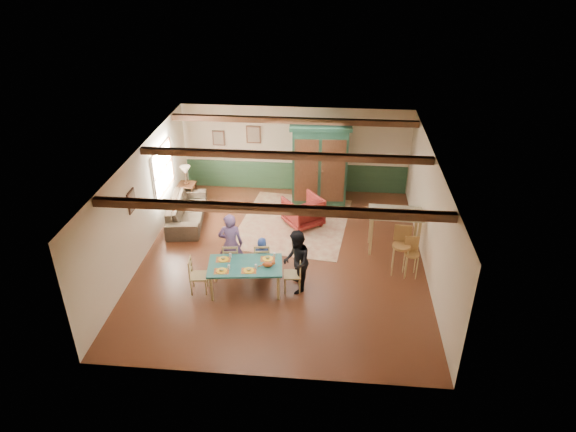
# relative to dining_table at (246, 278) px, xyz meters

# --- Properties ---
(floor) EXTENTS (8.00, 8.00, 0.00)m
(floor) POSITION_rel_dining_table_xyz_m (0.71, 1.43, -0.34)
(floor) COLOR #472114
(floor) RESTS_ON ground
(wall_back) EXTENTS (7.00, 0.02, 2.70)m
(wall_back) POSITION_rel_dining_table_xyz_m (0.71, 5.43, 1.01)
(wall_back) COLOR beige
(wall_back) RESTS_ON floor
(wall_left) EXTENTS (0.02, 8.00, 2.70)m
(wall_left) POSITION_rel_dining_table_xyz_m (-2.79, 1.43, 1.01)
(wall_left) COLOR beige
(wall_left) RESTS_ON floor
(wall_right) EXTENTS (0.02, 8.00, 2.70)m
(wall_right) POSITION_rel_dining_table_xyz_m (4.21, 1.43, 1.01)
(wall_right) COLOR beige
(wall_right) RESTS_ON floor
(ceiling) EXTENTS (7.00, 8.00, 0.02)m
(ceiling) POSITION_rel_dining_table_xyz_m (0.71, 1.43, 2.36)
(ceiling) COLOR white
(ceiling) RESTS_ON wall_back
(wainscot_back) EXTENTS (6.95, 0.03, 0.90)m
(wainscot_back) POSITION_rel_dining_table_xyz_m (0.71, 5.41, 0.11)
(wainscot_back) COLOR #223E26
(wainscot_back) RESTS_ON floor
(ceiling_beam_front) EXTENTS (6.95, 0.16, 0.16)m
(ceiling_beam_front) POSITION_rel_dining_table_xyz_m (0.71, -0.87, 2.27)
(ceiling_beam_front) COLOR #331B0E
(ceiling_beam_front) RESTS_ON ceiling
(ceiling_beam_mid) EXTENTS (6.95, 0.16, 0.16)m
(ceiling_beam_mid) POSITION_rel_dining_table_xyz_m (0.71, 1.83, 2.27)
(ceiling_beam_mid) COLOR #331B0E
(ceiling_beam_mid) RESTS_ON ceiling
(ceiling_beam_back) EXTENTS (6.95, 0.16, 0.16)m
(ceiling_beam_back) POSITION_rel_dining_table_xyz_m (0.71, 4.43, 2.27)
(ceiling_beam_back) COLOR #331B0E
(ceiling_beam_back) RESTS_ON ceiling
(window_left) EXTENTS (0.06, 1.60, 1.30)m
(window_left) POSITION_rel_dining_table_xyz_m (-2.76, 3.13, 1.21)
(window_left) COLOR white
(window_left) RESTS_ON wall_left
(picture_left_wall) EXTENTS (0.04, 0.42, 0.52)m
(picture_left_wall) POSITION_rel_dining_table_xyz_m (-2.76, 0.83, 1.41)
(picture_left_wall) COLOR gray
(picture_left_wall) RESTS_ON wall_left
(picture_back_a) EXTENTS (0.45, 0.04, 0.55)m
(picture_back_a) POSITION_rel_dining_table_xyz_m (-0.59, 5.40, 1.46)
(picture_back_a) COLOR gray
(picture_back_a) RESTS_ON wall_back
(picture_back_b) EXTENTS (0.38, 0.04, 0.48)m
(picture_back_b) POSITION_rel_dining_table_xyz_m (-1.69, 5.40, 1.31)
(picture_back_b) COLOR gray
(picture_back_b) RESTS_ON wall_back
(dining_table) EXTENTS (1.75, 1.11, 0.69)m
(dining_table) POSITION_rel_dining_table_xyz_m (0.00, 0.00, 0.00)
(dining_table) COLOR #1E605B
(dining_table) RESTS_ON floor
(dining_chair_far_left) EXTENTS (0.43, 0.45, 0.87)m
(dining_chair_far_left) POSITION_rel_dining_table_xyz_m (-0.44, 0.61, 0.09)
(dining_chair_far_left) COLOR tan
(dining_chair_far_left) RESTS_ON floor
(dining_chair_far_right) EXTENTS (0.43, 0.45, 0.87)m
(dining_chair_far_right) POSITION_rel_dining_table_xyz_m (0.29, 0.70, 0.09)
(dining_chair_far_right) COLOR tan
(dining_chair_far_right) RESTS_ON floor
(dining_chair_end_left) EXTENTS (0.45, 0.43, 0.87)m
(dining_chair_end_left) POSITION_rel_dining_table_xyz_m (-1.05, -0.12, 0.09)
(dining_chair_end_left) COLOR tan
(dining_chair_end_left) RESTS_ON floor
(dining_chair_end_right) EXTENTS (0.45, 0.43, 0.87)m
(dining_chair_end_right) POSITION_rel_dining_table_xyz_m (1.05, 0.12, 0.09)
(dining_chair_end_right) COLOR tan
(dining_chair_end_right) RESTS_ON floor
(person_man) EXTENTS (0.62, 0.45, 1.59)m
(person_man) POSITION_rel_dining_table_xyz_m (-0.45, 0.69, 0.45)
(person_man) COLOR slate
(person_man) RESTS_ON floor
(person_woman) EXTENTS (0.66, 0.80, 1.52)m
(person_woman) POSITION_rel_dining_table_xyz_m (1.14, 0.13, 0.41)
(person_woman) COLOR black
(person_woman) RESTS_ON floor
(person_child) EXTENTS (0.48, 0.34, 0.92)m
(person_child) POSITION_rel_dining_table_xyz_m (0.28, 0.77, 0.12)
(person_child) COLOR #243F92
(person_child) RESTS_ON floor
(cat) EXTENTS (0.34, 0.17, 0.17)m
(cat) POSITION_rel_dining_table_xyz_m (0.51, -0.03, 0.43)
(cat) COLOR #CE5624
(cat) RESTS_ON dining_table
(place_setting_near_left) EXTENTS (0.40, 0.32, 0.11)m
(place_setting_near_left) POSITION_rel_dining_table_xyz_m (-0.48, -0.29, 0.40)
(place_setting_near_left) COLOR yellow
(place_setting_near_left) RESTS_ON dining_table
(place_setting_near_center) EXTENTS (0.40, 0.32, 0.11)m
(place_setting_near_center) POSITION_rel_dining_table_xyz_m (0.12, -0.22, 0.40)
(place_setting_near_center) COLOR yellow
(place_setting_near_center) RESTS_ON dining_table
(place_setting_far_left) EXTENTS (0.40, 0.32, 0.11)m
(place_setting_far_left) POSITION_rel_dining_table_xyz_m (-0.53, 0.17, 0.40)
(place_setting_far_left) COLOR yellow
(place_setting_far_left) RESTS_ON dining_table
(place_setting_far_right) EXTENTS (0.40, 0.32, 0.11)m
(place_setting_far_right) POSITION_rel_dining_table_xyz_m (0.48, 0.29, 0.40)
(place_setting_far_right) COLOR yellow
(place_setting_far_right) RESTS_ON dining_table
(area_rug) EXTENTS (3.32, 3.80, 0.01)m
(area_rug) POSITION_rel_dining_table_xyz_m (0.84, 3.21, -0.34)
(area_rug) COLOR beige
(area_rug) RESTS_ON floor
(armoire) EXTENTS (1.79, 0.80, 2.48)m
(armoire) POSITION_rel_dining_table_xyz_m (1.48, 4.52, 0.90)
(armoire) COLOR black
(armoire) RESTS_ON floor
(armchair) EXTENTS (1.29, 1.29, 0.85)m
(armchair) POSITION_rel_dining_table_xyz_m (1.10, 3.17, 0.08)
(armchair) COLOR #4B0F10
(armchair) RESTS_ON floor
(sofa) EXTENTS (1.19, 2.39, 0.67)m
(sofa) POSITION_rel_dining_table_xyz_m (-2.19, 3.04, -0.01)
(sofa) COLOR #3B3125
(sofa) RESTS_ON floor
(end_table) EXTENTS (0.52, 0.52, 0.62)m
(end_table) POSITION_rel_dining_table_xyz_m (-2.48, 4.19, -0.03)
(end_table) COLOR #331B0E
(end_table) RESTS_ON floor
(table_lamp) EXTENTS (0.32, 0.32, 0.57)m
(table_lamp) POSITION_rel_dining_table_xyz_m (-2.48, 4.19, 0.56)
(table_lamp) COLOR beige
(table_lamp) RESTS_ON end_table
(counter_table) EXTENTS (1.36, 0.82, 1.11)m
(counter_table) POSITION_rel_dining_table_xyz_m (3.48, 2.04, 0.21)
(counter_table) COLOR #C3BB97
(counter_table) RESTS_ON floor
(bar_stool_left) EXTENTS (0.48, 0.52, 1.21)m
(bar_stool_left) POSITION_rel_dining_table_xyz_m (3.56, 1.03, 0.26)
(bar_stool_left) COLOR #A3763F
(bar_stool_left) RESTS_ON floor
(bar_stool_right) EXTENTS (0.37, 0.40, 1.00)m
(bar_stool_right) POSITION_rel_dining_table_xyz_m (3.80, 0.92, 0.16)
(bar_stool_right) COLOR #A3763F
(bar_stool_right) RESTS_ON floor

